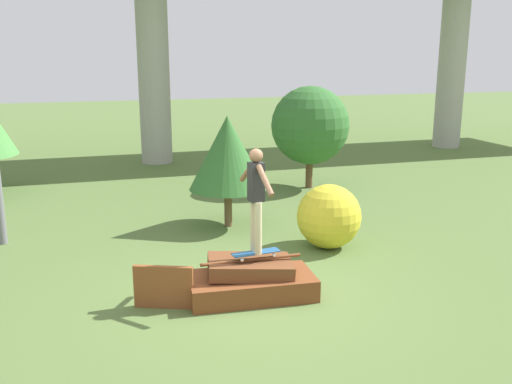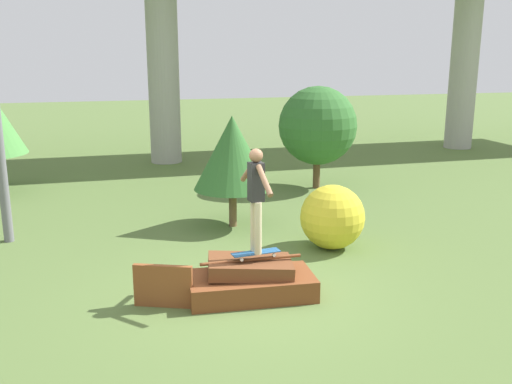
{
  "view_description": "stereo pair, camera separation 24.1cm",
  "coord_description": "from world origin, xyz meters",
  "px_view_note": "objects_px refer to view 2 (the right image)",
  "views": [
    {
      "loc": [
        -2.42,
        -8.32,
        3.89
      ],
      "look_at": [
        0.09,
        0.02,
        1.75
      ],
      "focal_mm": 40.0,
      "sensor_mm": 36.0,
      "label": 1
    },
    {
      "loc": [
        -2.19,
        -8.38,
        3.89
      ],
      "look_at": [
        0.09,
        0.02,
        1.75
      ],
      "focal_mm": 40.0,
      "sensor_mm": 36.0,
      "label": 2
    }
  ],
  "objects_px": {
    "skateboard": "(256,253)",
    "tree_behind_left": "(318,126)",
    "skater": "(256,193)",
    "bush_yellow_flowering": "(332,217)",
    "tree_mid_back": "(232,153)"
  },
  "relations": [
    {
      "from": "skater",
      "to": "bush_yellow_flowering",
      "type": "bearing_deg",
      "value": 41.3
    },
    {
      "from": "tree_behind_left",
      "to": "bush_yellow_flowering",
      "type": "xyz_separation_m",
      "value": [
        -1.6,
        -5.05,
        -1.18
      ]
    },
    {
      "from": "skater",
      "to": "bush_yellow_flowering",
      "type": "distance_m",
      "value": 2.99
    },
    {
      "from": "tree_behind_left",
      "to": "tree_mid_back",
      "type": "height_order",
      "value": "tree_behind_left"
    },
    {
      "from": "skateboard",
      "to": "skater",
      "type": "relative_size",
      "value": 0.48
    },
    {
      "from": "skateboard",
      "to": "bush_yellow_flowering",
      "type": "bearing_deg",
      "value": 41.3
    },
    {
      "from": "skateboard",
      "to": "tree_behind_left",
      "type": "bearing_deg",
      "value": 61.77
    },
    {
      "from": "skateboard",
      "to": "tree_mid_back",
      "type": "height_order",
      "value": "tree_mid_back"
    },
    {
      "from": "tree_mid_back",
      "to": "bush_yellow_flowering",
      "type": "height_order",
      "value": "tree_mid_back"
    },
    {
      "from": "skateboard",
      "to": "tree_behind_left",
      "type": "xyz_separation_m",
      "value": [
        3.7,
        6.89,
        1.1
      ]
    },
    {
      "from": "skater",
      "to": "bush_yellow_flowering",
      "type": "xyz_separation_m",
      "value": [
        2.09,
        1.84,
        -1.08
      ]
    },
    {
      "from": "tree_behind_left",
      "to": "tree_mid_back",
      "type": "xyz_separation_m",
      "value": [
        -3.21,
        -3.04,
        -0.13
      ]
    },
    {
      "from": "skateboard",
      "to": "bush_yellow_flowering",
      "type": "height_order",
      "value": "bush_yellow_flowering"
    },
    {
      "from": "skateboard",
      "to": "tree_behind_left",
      "type": "relative_size",
      "value": 0.28
    },
    {
      "from": "skater",
      "to": "tree_behind_left",
      "type": "relative_size",
      "value": 0.57
    }
  ]
}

